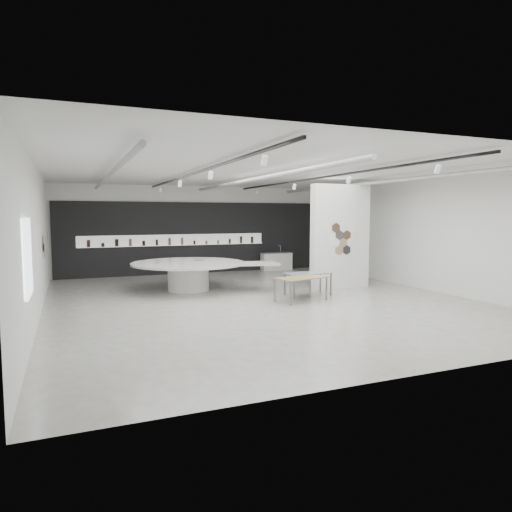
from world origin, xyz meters
name	(u,v)px	position (x,y,z in m)	size (l,w,h in m)	color
room	(256,231)	(-0.09, 0.00, 2.07)	(12.02, 14.02, 3.82)	#AEADA4
back_wall_display	(196,238)	(-0.08, 6.93, 1.54)	(11.80, 0.27, 3.10)	black
partition_column	(340,237)	(3.50, 1.00, 1.80)	(2.20, 0.38, 3.60)	white
display_island	(191,272)	(-1.49, 2.40, 0.63)	(5.14, 4.50, 0.97)	white
sample_table_wood	(301,279)	(1.05, -0.72, 0.66)	(1.67, 1.14, 0.72)	#9A7B4F
sample_table_stone	(308,275)	(1.72, 0.07, 0.66)	(1.43, 0.75, 0.72)	gray
kitchen_counter	(276,261)	(3.62, 6.51, 0.41)	(1.46, 0.64, 1.13)	white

